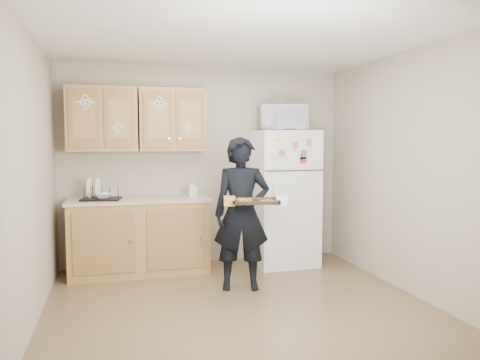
% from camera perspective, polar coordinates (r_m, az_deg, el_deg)
% --- Properties ---
extents(floor, '(3.60, 3.60, 0.00)m').
position_cam_1_polar(floor, '(4.56, 0.15, -15.42)').
color(floor, brown).
rests_on(floor, ground).
extents(ceiling, '(3.60, 3.60, 0.00)m').
position_cam_1_polar(ceiling, '(4.37, 0.16, 17.02)').
color(ceiling, white).
rests_on(ceiling, wall_back).
extents(wall_back, '(3.60, 0.04, 2.50)m').
position_cam_1_polar(wall_back, '(6.04, -4.35, 1.72)').
color(wall_back, '#ADA08C').
rests_on(wall_back, floor).
extents(wall_front, '(3.60, 0.04, 2.50)m').
position_cam_1_polar(wall_front, '(2.60, 10.65, -2.48)').
color(wall_front, '#ADA08C').
rests_on(wall_front, floor).
extents(wall_left, '(0.04, 3.60, 2.50)m').
position_cam_1_polar(wall_left, '(4.19, -24.33, -0.07)').
color(wall_left, '#ADA08C').
rests_on(wall_left, floor).
extents(wall_right, '(0.04, 3.60, 2.50)m').
position_cam_1_polar(wall_right, '(5.07, 20.21, 0.84)').
color(wall_right, '#ADA08C').
rests_on(wall_right, floor).
extents(refrigerator, '(0.75, 0.70, 1.70)m').
position_cam_1_polar(refrigerator, '(5.97, 5.35, -2.17)').
color(refrigerator, white).
rests_on(refrigerator, floor).
extents(base_cabinet, '(1.60, 0.60, 0.86)m').
position_cam_1_polar(base_cabinet, '(5.73, -12.13, -6.83)').
color(base_cabinet, '#9A6535').
rests_on(base_cabinet, floor).
extents(countertop, '(1.64, 0.64, 0.04)m').
position_cam_1_polar(countertop, '(5.65, -12.21, -2.35)').
color(countertop, beige).
rests_on(countertop, base_cabinet).
extents(upper_cab_left, '(0.80, 0.33, 0.75)m').
position_cam_1_polar(upper_cab_left, '(5.74, -16.47, 7.12)').
color(upper_cab_left, '#9A6535').
rests_on(upper_cab_left, wall_back).
extents(upper_cab_right, '(0.80, 0.33, 0.75)m').
position_cam_1_polar(upper_cab_right, '(5.78, -8.26, 7.25)').
color(upper_cab_right, '#9A6535').
rests_on(upper_cab_right, wall_back).
extents(cereal_box, '(0.20, 0.07, 0.32)m').
position_cam_1_polar(cereal_box, '(6.50, 8.85, -7.81)').
color(cereal_box, '#E9BD52').
rests_on(cereal_box, floor).
extents(person, '(0.66, 0.50, 1.61)m').
position_cam_1_polar(person, '(4.95, 0.21, -4.12)').
color(person, black).
rests_on(person, floor).
extents(baking_tray, '(0.52, 0.42, 0.04)m').
position_cam_1_polar(baking_tray, '(4.66, 1.89, -2.67)').
color(baking_tray, black).
rests_on(baking_tray, person).
extents(pizza_front_left, '(0.15, 0.15, 0.02)m').
position_cam_1_polar(pizza_front_left, '(4.57, 0.64, -2.59)').
color(pizza_front_left, '#F2AC1E').
rests_on(pizza_front_left, baking_tray).
extents(pizza_front_right, '(0.15, 0.15, 0.02)m').
position_cam_1_polar(pizza_front_right, '(4.59, 3.31, -2.57)').
color(pizza_front_right, '#F2AC1E').
rests_on(pizza_front_right, baking_tray).
extents(pizza_back_left, '(0.15, 0.15, 0.02)m').
position_cam_1_polar(pizza_back_left, '(4.73, 0.51, -2.35)').
color(pizza_back_left, '#F2AC1E').
rests_on(pizza_back_left, baking_tray).
extents(microwave, '(0.61, 0.46, 0.31)m').
position_cam_1_polar(microwave, '(5.87, 5.20, 7.56)').
color(microwave, white).
rests_on(microwave, refrigerator).
extents(foil_pan, '(0.35, 0.27, 0.07)m').
position_cam_1_polar(foil_pan, '(5.92, 5.31, 9.39)').
color(foil_pan, silver).
rests_on(foil_pan, microwave).
extents(dish_rack, '(0.48, 0.39, 0.17)m').
position_cam_1_polar(dish_rack, '(5.58, -16.56, -1.46)').
color(dish_rack, black).
rests_on(dish_rack, countertop).
extents(bowl, '(0.29, 0.29, 0.06)m').
position_cam_1_polar(bowl, '(5.58, -16.46, -1.82)').
color(bowl, white).
rests_on(bowl, dish_rack).
extents(soap_bottle, '(0.11, 0.11, 0.20)m').
position_cam_1_polar(soap_bottle, '(5.65, -5.87, -1.03)').
color(soap_bottle, white).
rests_on(soap_bottle, countertop).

